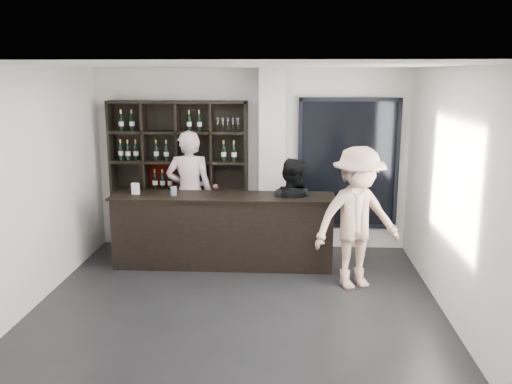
# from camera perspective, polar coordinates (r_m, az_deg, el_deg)

# --- Properties ---
(floor) EXTENTS (5.00, 5.50, 0.01)m
(floor) POSITION_cam_1_polar(r_m,az_deg,el_deg) (6.58, -2.21, -13.06)
(floor) COLOR black
(floor) RESTS_ON ground
(wine_shelf) EXTENTS (2.20, 0.35, 2.40)m
(wine_shelf) POSITION_cam_1_polar(r_m,az_deg,el_deg) (8.80, -8.06, 1.68)
(wine_shelf) COLOR black
(wine_shelf) RESTS_ON floor
(structural_column) EXTENTS (0.40, 0.40, 2.90)m
(structural_column) POSITION_cam_1_polar(r_m,az_deg,el_deg) (8.49, 1.74, 3.12)
(structural_column) COLOR silver
(structural_column) RESTS_ON floor
(glass_panel) EXTENTS (1.60, 0.08, 2.10)m
(glass_panel) POSITION_cam_1_polar(r_m,az_deg,el_deg) (8.76, 9.66, 2.91)
(glass_panel) COLOR black
(glass_panel) RESTS_ON floor
(tasting_counter) EXTENTS (3.27, 0.68, 1.08)m
(tasting_counter) POSITION_cam_1_polar(r_m,az_deg,el_deg) (8.04, -3.48, -4.07)
(tasting_counter) COLOR black
(tasting_counter) RESTS_ON floor
(taster_pink) EXTENTS (0.76, 0.53, 1.97)m
(taster_pink) POSITION_cam_1_polar(r_m,az_deg,el_deg) (8.53, -7.01, -0.11)
(taster_pink) COLOR beige
(taster_pink) RESTS_ON floor
(taster_black) EXTENTS (0.96, 0.86, 1.62)m
(taster_black) POSITION_cam_1_polar(r_m,az_deg,el_deg) (8.01, 3.67, -2.16)
(taster_black) COLOR black
(taster_black) RESTS_ON floor
(customer) EXTENTS (1.40, 1.11, 1.90)m
(customer) POSITION_cam_1_polar(r_m,az_deg,el_deg) (7.26, 10.61, -2.75)
(customer) COLOR tan
(customer) RESTS_ON floor
(wine_glass) EXTENTS (0.09, 0.09, 0.20)m
(wine_glass) POSITION_cam_1_polar(r_m,az_deg,el_deg) (7.83, -4.28, 0.28)
(wine_glass) COLOR white
(wine_glass) RESTS_ON tasting_counter
(spit_cup) EXTENTS (0.10, 0.10, 0.13)m
(spit_cup) POSITION_cam_1_polar(r_m,az_deg,el_deg) (7.97, -8.65, 0.10)
(spit_cup) COLOR silver
(spit_cup) RESTS_ON tasting_counter
(napkin_stack) EXTENTS (0.17, 0.17, 0.02)m
(napkin_stack) POSITION_cam_1_polar(r_m,az_deg,el_deg) (7.94, 3.32, -0.21)
(napkin_stack) COLOR white
(napkin_stack) RESTS_ON tasting_counter
(card_stand) EXTENTS (0.12, 0.07, 0.16)m
(card_stand) POSITION_cam_1_polar(r_m,az_deg,el_deg) (8.15, -12.58, 0.34)
(card_stand) COLOR white
(card_stand) RESTS_ON tasting_counter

